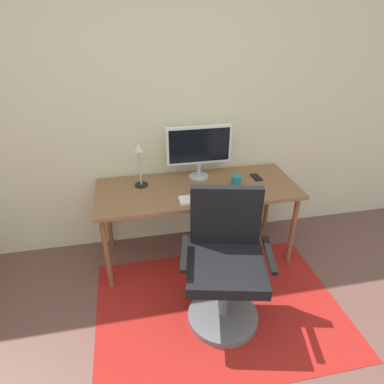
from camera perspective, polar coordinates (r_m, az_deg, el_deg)
The scene contains 10 objects.
wall_back at distance 2.91m, azimuth -6.92°, elevation 14.42°, with size 6.00×0.10×2.60m, color beige.
area_rug at distance 2.70m, azimuth 4.67°, elevation -19.23°, with size 1.84×1.31×0.01m, color maroon.
desk at distance 2.82m, azimuth 0.97°, elevation -0.30°, with size 1.69×0.67×0.70m.
monitor at distance 2.86m, azimuth 1.23°, elevation 7.74°, with size 0.57×0.18×0.47m.
keyboard at distance 2.62m, azimuth 2.44°, elevation -1.07°, with size 0.43×0.13×0.02m, color white.
computer_mouse at distance 2.70m, azimuth 8.29°, elevation -0.21°, with size 0.06×0.10×0.03m, color black.
coffee_cup at distance 2.81m, azimuth 7.59°, elevation 1.84°, with size 0.08×0.08×0.10m, color #1E7481.
cell_phone at distance 3.01m, azimuth 11.01°, elevation 2.52°, with size 0.07×0.14×0.01m, color black.
desk_lamp at distance 2.75m, azimuth -9.06°, elevation 5.68°, with size 0.11×0.11×0.38m.
office_chair at distance 2.38m, azimuth 5.69°, elevation -12.86°, with size 0.66×0.62×0.98m.
Camera 1 is at (-0.23, -0.62, 2.00)m, focal length 30.97 mm.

